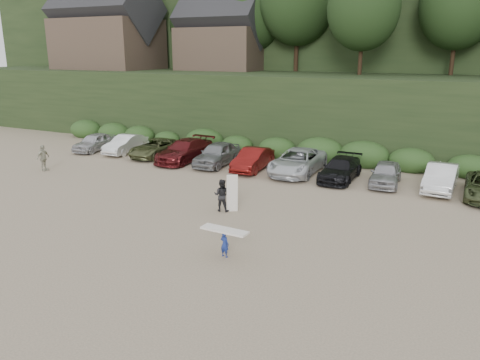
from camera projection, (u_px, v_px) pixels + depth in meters
The scene contains 6 objects.
ground at pixel (209, 220), 22.68m from camera, with size 120.00×120.00×0.00m, color tan.
hillside_backdrop at pixel (369, 19), 50.82m from camera, with size 90.00×41.50×28.00m.
parked_cars at pixel (286, 162), 31.15m from camera, with size 33.70×6.17×1.65m.
distant_walker at pixel (43, 158), 31.75m from camera, with size 1.04×0.43×1.78m, color #A7A68D.
child_surfer at pixel (225, 238), 18.47m from camera, with size 1.99×0.66×1.18m.
adult_surfer at pixel (223, 195), 23.76m from camera, with size 1.32×0.77×1.98m.
Camera 1 is at (10.76, -18.46, 7.99)m, focal length 35.00 mm.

